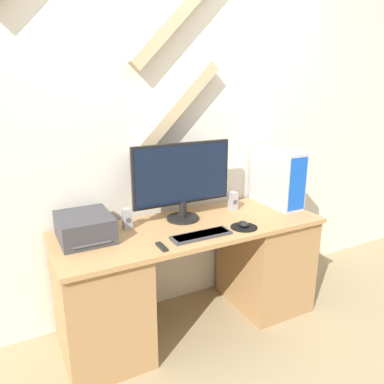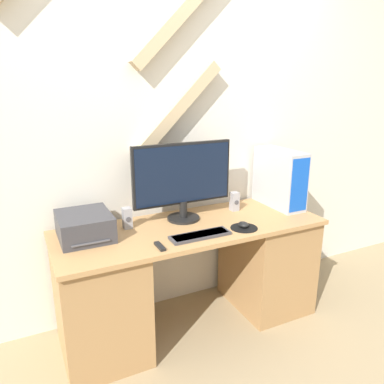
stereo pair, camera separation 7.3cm
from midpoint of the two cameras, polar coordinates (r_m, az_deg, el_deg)
name	(u,v)px [view 2 (the right image)]	position (r m, az deg, el deg)	size (l,w,h in m)	color
ground_plane	(213,351)	(2.59, 4.17, -23.01)	(12.00, 12.00, 0.00)	#9E8966
wall_back	(168,123)	(2.63, -2.91, 10.39)	(6.40, 0.13, 2.74)	silver
desk	(192,274)	(2.60, 0.77, -12.46)	(1.76, 0.64, 0.74)	tan
monitor	(183,177)	(2.47, -0.49, 2.23)	(0.69, 0.22, 0.52)	black
keyboard	(200,235)	(2.28, 2.19, -6.60)	(0.38, 0.11, 0.02)	#3D3D42
mousepad	(244,228)	(2.44, 8.78, -5.43)	(0.17, 0.17, 0.00)	black
mouse	(244,225)	(2.44, 8.72, -4.93)	(0.06, 0.08, 0.04)	black
computer_tower	(280,178)	(2.86, 13.93, 2.05)	(0.17, 0.44, 0.42)	#B2B2B7
printer	(85,226)	(2.32, -15.17, -5.03)	(0.31, 0.36, 0.15)	#38383D
speaker_left	(127,218)	(2.41, -8.99, -3.95)	(0.05, 0.06, 0.14)	#99999E
speaker_right	(234,201)	(2.73, 7.25, -1.44)	(0.05, 0.06, 0.14)	#99999E
remote_control	(160,246)	(2.14, -3.95, -8.26)	(0.03, 0.12, 0.02)	black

